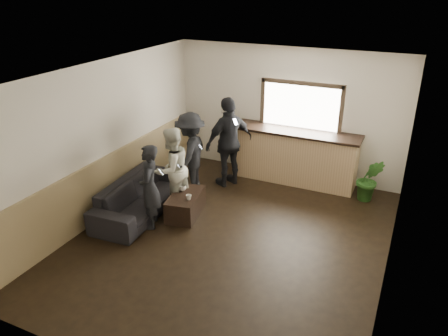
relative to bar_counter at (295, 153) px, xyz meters
The scene contains 12 objects.
ground 2.79m from the bar_counter, 96.35° to the right, with size 5.00×6.00×0.01m, color black.
room_shell 3.00m from the bar_counter, 111.04° to the right, with size 5.01×6.01×2.80m.
bar_counter is the anchor object (origin of this frame).
sofa 3.37m from the bar_counter, 130.87° to the right, with size 2.23×0.87×0.65m, color black.
coffee_table 2.71m from the bar_counter, 121.42° to the right, with size 0.51×0.92×0.41m, color black.
cup_a 2.64m from the bar_counter, 125.15° to the right, with size 0.13×0.13×0.11m, color silver.
cup_b 2.72m from the bar_counter, 117.05° to the right, with size 0.10×0.10×0.09m, color silver.
potted_plant 1.64m from the bar_counter, ahead, with size 0.49×0.40×0.90m, color #2D6623.
person_a 3.37m from the bar_counter, 121.25° to the right, with size 0.58×0.66×1.53m.
person_b 2.76m from the bar_counter, 129.25° to the right, with size 0.80×0.92×1.60m.
person_c 2.25m from the bar_counter, 141.13° to the right, with size 0.77×1.17×1.69m.
person_d 1.45m from the bar_counter, 148.17° to the right, with size 0.97×1.19×1.90m.
Camera 1 is at (2.56, -5.77, 4.11)m, focal length 35.00 mm.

